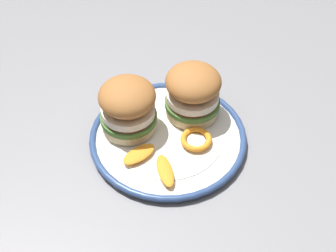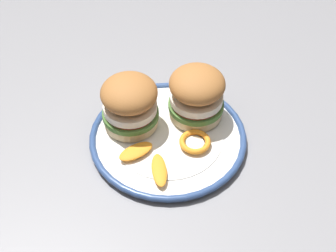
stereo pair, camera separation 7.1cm
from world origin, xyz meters
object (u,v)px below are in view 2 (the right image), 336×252
at_px(dinner_plate, 168,138).
at_px(sandwich_half_right, 197,94).
at_px(dining_table, 125,180).
at_px(sandwich_half_left, 130,103).

bearing_deg(dinner_plate, sandwich_half_right, 169.43).
relative_size(dining_table, dinner_plate, 5.03).
bearing_deg(dining_table, sandwich_half_left, -160.07).
relative_size(dinner_plate, sandwich_half_left, 2.00).
distance_m(dining_table, sandwich_half_left, 0.16).
relative_size(dining_table, sandwich_half_right, 10.40).
bearing_deg(sandwich_half_left, dinner_plate, 100.09).
distance_m(dinner_plate, sandwich_half_right, 0.09).
bearing_deg(sandwich_half_right, dinner_plate, -10.57).
height_order(dinner_plate, sandwich_half_left, sandwich_half_left).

